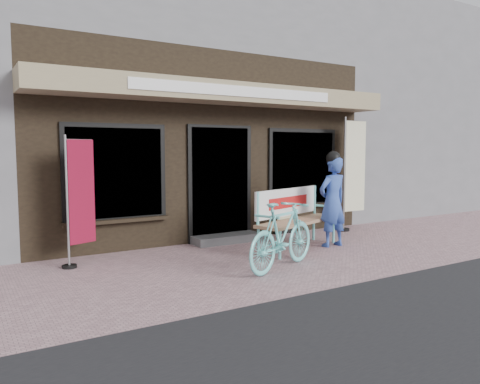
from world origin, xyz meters
TOP-DOWN VIEW (x-y plane):
  - ground at (0.00, 0.00)m, footprint 70.00×70.00m
  - storefront at (0.00, 4.96)m, footprint 7.00×6.77m
  - neighbor_right_near at (8.50, 5.50)m, footprint 10.00×7.00m
  - bench at (0.78, 0.71)m, footprint 2.00×1.07m
  - person at (1.46, 0.46)m, footprint 0.60×0.41m
  - bicycle at (-0.27, -0.37)m, footprint 1.71×1.04m
  - nobori_red at (-2.74, 1.38)m, footprint 0.57×0.32m
  - nobori_cream at (3.01, 1.52)m, footprint 0.71×0.27m
  - menu_stand at (1.49, 1.95)m, footprint 0.46×0.12m

SIDE VIEW (x-z plane):
  - ground at x=0.00m, z-range 0.00..0.00m
  - menu_stand at x=1.49m, z-range 0.01..0.93m
  - bicycle at x=-0.27m, z-range 0.00..0.99m
  - bench at x=0.78m, z-range 0.09..1.14m
  - person at x=1.46m, z-range -0.01..1.70m
  - nobori_red at x=-2.74m, z-range 0.03..1.99m
  - nobori_cream at x=3.01m, z-range 0.04..2.47m
  - neighbor_right_near at x=8.50m, z-range 0.00..5.60m
  - storefront at x=0.00m, z-range -0.01..5.99m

